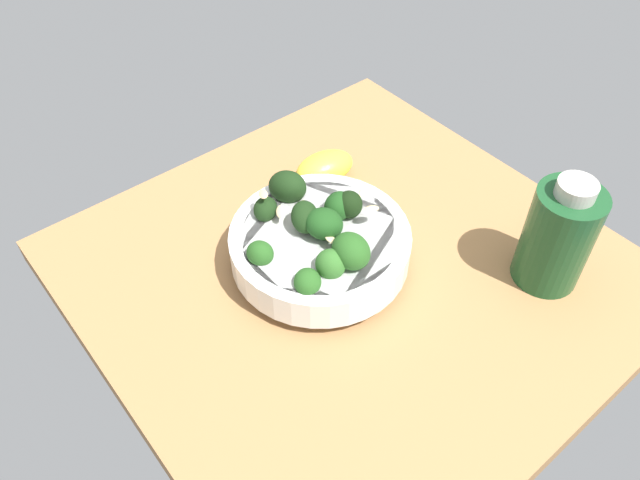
# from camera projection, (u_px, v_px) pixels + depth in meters

# --- Properties ---
(ground_plane) EXTENTS (0.57, 0.57, 0.03)m
(ground_plane) POSITION_uv_depth(u_px,v_px,m) (351.00, 276.00, 0.73)
(ground_plane) COLOR #996D42
(bowl_of_broccoli) EXTENTS (0.21, 0.20, 0.09)m
(bowl_of_broccoli) POSITION_uv_depth(u_px,v_px,m) (319.00, 242.00, 0.69)
(bowl_of_broccoli) COLOR white
(bowl_of_broccoli) RESTS_ON ground_plane
(lemon_wedge) EXTENTS (0.06, 0.09, 0.04)m
(lemon_wedge) POSITION_uv_depth(u_px,v_px,m) (325.00, 168.00, 0.81)
(lemon_wedge) COLOR yellow
(lemon_wedge) RESTS_ON ground_plane
(bottle_tall) EXTENTS (0.07, 0.07, 0.14)m
(bottle_tall) POSITION_uv_depth(u_px,v_px,m) (558.00, 236.00, 0.66)
(bottle_tall) COLOR #194723
(bottle_tall) RESTS_ON ground_plane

